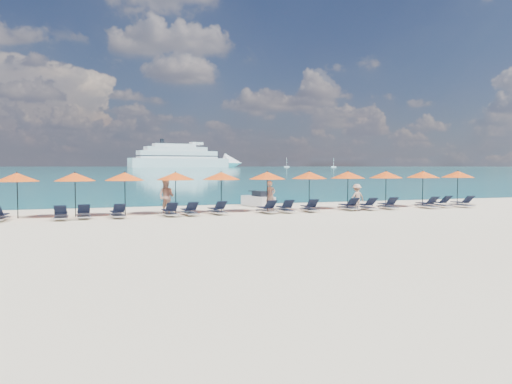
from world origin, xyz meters
name	(u,v)px	position (x,y,z in m)	size (l,w,h in m)	color
ground	(276,221)	(0.00, 0.00, 0.00)	(1400.00, 1400.00, 0.00)	beige
sea	(99,167)	(0.00, 660.00, 0.01)	(1600.00, 1300.00, 0.01)	#1FA9B2
cruise_ship	(190,159)	(106.29, 592.96, 10.71)	(149.62, 52.35, 41.17)	white
sailboat_near	(287,166)	(222.19, 558.73, 1.21)	(6.42, 2.14, 11.78)	white
sailboat_far	(334,167)	(250.66, 486.68, 1.13)	(6.01, 2.00, 11.02)	white
jetski	(258,200)	(1.84, 8.18, 0.39)	(1.56, 2.83, 0.95)	silver
beachgoer_a	(271,196)	(1.59, 5.16, 0.85)	(0.62, 0.41, 1.70)	tan
beachgoer_b	(167,197)	(-4.40, 4.88, 0.92)	(0.90, 0.52, 1.85)	tan
beachgoer_c	(357,197)	(6.31, 3.63, 0.76)	(0.99, 0.46, 1.53)	tan
umbrella_1	(17,177)	(-11.62, 4.96, 2.02)	(2.10, 2.10, 2.28)	black
umbrella_2	(75,177)	(-8.96, 4.84, 2.02)	(2.10, 2.10, 2.28)	black
umbrella_3	(125,177)	(-6.54, 4.86, 2.02)	(2.10, 2.10, 2.28)	black
umbrella_4	(176,176)	(-3.88, 5.03, 2.02)	(2.10, 2.10, 2.28)	black
umbrella_5	(221,176)	(-1.41, 4.83, 2.02)	(2.10, 2.10, 2.28)	black
umbrella_6	(267,176)	(1.26, 4.82, 2.02)	(2.10, 2.10, 2.28)	black
umbrella_7	(309,175)	(3.91, 4.94, 2.02)	(2.10, 2.10, 2.28)	black
umbrella_8	(348,175)	(6.47, 5.01, 2.02)	(2.10, 2.10, 2.28)	black
umbrella_9	(386,175)	(9.10, 4.98, 2.02)	(2.10, 2.10, 2.28)	black
umbrella_10	(423,174)	(11.74, 4.91, 2.02)	(2.10, 2.10, 2.28)	black
umbrella_11	(458,174)	(14.30, 4.79, 2.02)	(2.10, 2.10, 2.28)	black
lounger_3	(61,215)	(-9.57, 3.51, 0.24)	(0.64, 1.71, 0.66)	silver
lounger_4	(84,214)	(-8.57, 3.77, 0.24)	(0.72, 1.73, 0.66)	silver
lounger_5	(118,213)	(-6.97, 3.61, 0.24)	(0.79, 1.75, 0.66)	silver
lounger_6	(170,212)	(-4.42, 3.63, 0.24)	(0.73, 1.74, 0.66)	silver
lounger_7	(189,211)	(-3.39, 3.71, 0.24)	(0.78, 1.75, 0.66)	silver
lounger_8	(217,210)	(-1.88, 3.83, 0.24)	(0.79, 1.76, 0.66)	silver
lounger_9	(267,209)	(0.81, 3.59, 0.24)	(0.75, 1.74, 0.66)	silver
lounger_10	(285,208)	(1.88, 3.60, 0.24)	(0.72, 1.74, 0.66)	silver
lounger_11	(309,208)	(3.35, 3.64, 0.24)	(0.77, 1.75, 0.66)	silver
lounger_12	(349,206)	(5.91, 3.86, 0.24)	(0.65, 1.71, 0.66)	silver
lounger_13	(366,206)	(6.97, 3.67, 0.24)	(0.62, 1.70, 0.66)	silver
lounger_14	(388,205)	(8.46, 3.77, 0.24)	(0.79, 1.76, 0.66)	silver
lounger_15	(427,204)	(11.05, 3.53, 0.24)	(0.65, 1.71, 0.66)	silver
lounger_16	(440,204)	(12.24, 3.87, 0.24)	(0.68, 1.72, 0.66)	silver
lounger_17	(462,204)	(13.59, 3.47, 0.24)	(0.69, 1.72, 0.66)	silver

